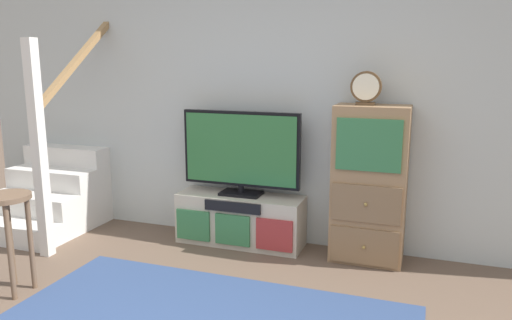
{
  "coord_description": "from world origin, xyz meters",
  "views": [
    {
      "loc": [
        1.24,
        -1.74,
        1.63
      ],
      "look_at": [
        -0.02,
        1.83,
        0.86
      ],
      "focal_mm": 34.67,
      "sensor_mm": 36.0,
      "label": 1
    }
  ],
  "objects_px": {
    "side_cabinet": "(369,185)",
    "desk_clock": "(366,88)",
    "television": "(241,151)",
    "bar_stool_near": "(8,220)",
    "media_console": "(240,220)"
  },
  "relations": [
    {
      "from": "side_cabinet",
      "to": "desk_clock",
      "type": "relative_size",
      "value": 4.86
    },
    {
      "from": "television",
      "to": "side_cabinet",
      "type": "height_order",
      "value": "side_cabinet"
    },
    {
      "from": "desk_clock",
      "to": "bar_stool_near",
      "type": "bearing_deg",
      "value": -147.78
    },
    {
      "from": "media_console",
      "to": "desk_clock",
      "type": "height_order",
      "value": "desk_clock"
    },
    {
      "from": "media_console",
      "to": "bar_stool_near",
      "type": "xyz_separation_m",
      "value": [
        -1.18,
        -1.42,
        0.31
      ]
    },
    {
      "from": "media_console",
      "to": "desk_clock",
      "type": "bearing_deg",
      "value": -0.26
    },
    {
      "from": "side_cabinet",
      "to": "bar_stool_near",
      "type": "bearing_deg",
      "value": -148.17
    },
    {
      "from": "media_console",
      "to": "side_cabinet",
      "type": "distance_m",
      "value": 1.19
    },
    {
      "from": "desk_clock",
      "to": "television",
      "type": "bearing_deg",
      "value": 178.45
    },
    {
      "from": "television",
      "to": "desk_clock",
      "type": "relative_size",
      "value": 4.06
    },
    {
      "from": "desk_clock",
      "to": "bar_stool_near",
      "type": "relative_size",
      "value": 0.37
    },
    {
      "from": "television",
      "to": "bar_stool_near",
      "type": "distance_m",
      "value": 1.89
    },
    {
      "from": "media_console",
      "to": "television",
      "type": "bearing_deg",
      "value": 90.0
    },
    {
      "from": "side_cabinet",
      "to": "television",
      "type": "bearing_deg",
      "value": 179.3
    },
    {
      "from": "desk_clock",
      "to": "bar_stool_near",
      "type": "distance_m",
      "value": 2.79
    }
  ]
}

